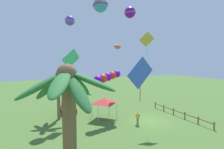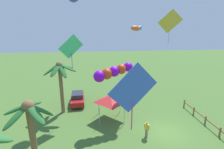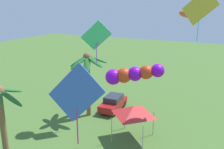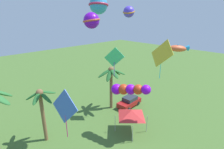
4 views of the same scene
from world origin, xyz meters
name	(u,v)px [view 1 (image 1 of 4)]	position (x,y,z in m)	size (l,w,h in m)	color
ground_plane	(151,121)	(0.00, 0.00, 0.00)	(120.00, 120.00, 0.00)	#476B2D
palm_tree_0	(74,102)	(-4.45, 10.80, 4.44)	(2.98, 2.95, 6.06)	brown
palm_tree_1	(67,98)	(-8.83, 12.03, 5.77)	(5.01, 5.14, 7.58)	brown
palm_tree_2	(58,83)	(5.50, 10.82, 4.88)	(3.82, 3.96, 6.31)	brown
rail_fence	(179,112)	(-0.17, -4.69, 0.58)	(10.57, 0.12, 0.95)	brown
parked_car_0	(68,108)	(7.75, 9.26, 0.75)	(3.99, 1.91, 1.51)	#A51919
spectator_0	(138,118)	(-0.42, 2.25, 0.81)	(0.44, 0.42, 1.59)	gray
festival_tent	(104,101)	(3.27, 5.24, 2.47)	(2.86, 2.86, 2.85)	#9E9EA3
kite_ball_0	(130,12)	(-2.43, 4.59, 12.65)	(1.68, 1.69, 1.12)	#6C0DBD
kite_ball_1	(100,5)	(0.13, 6.83, 13.84)	(2.44, 2.44, 1.57)	#3492C9
kite_diamond_2	(71,59)	(4.54, 9.29, 8.01)	(1.11, 2.51, 3.73)	#3ED07E
kite_fish_3	(118,47)	(5.99, 1.92, 9.97)	(1.94, 1.84, 0.84)	#DD582F
kite_diamond_4	(147,40)	(0.39, 0.51, 10.47)	(0.58, 1.99, 2.82)	gold
kite_tube_5	(107,77)	(2.55, 5.14, 5.67)	(2.07, 4.17, 1.71)	#850BD9
kite_diamond_6	(140,73)	(-4.94, 4.91, 6.62)	(0.43, 2.94, 4.13)	blue
kite_ball_7	(70,21)	(6.66, 8.96, 13.36)	(1.93, 1.93, 1.34)	#543CDE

